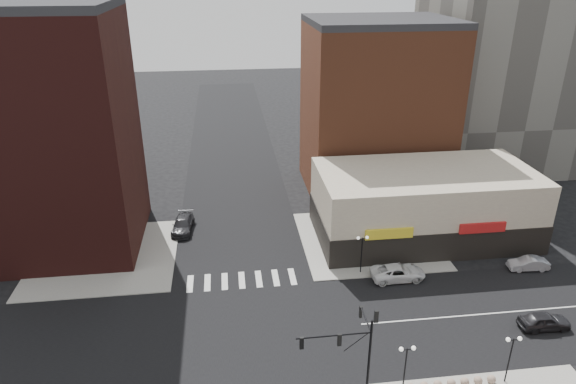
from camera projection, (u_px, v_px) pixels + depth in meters
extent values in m
plane|color=black|center=(247.00, 334.00, 43.82)|extent=(240.00, 240.00, 0.00)
cube|color=black|center=(247.00, 334.00, 43.81)|extent=(200.00, 14.00, 0.02)
cube|color=black|center=(247.00, 334.00, 43.81)|extent=(14.00, 200.00, 0.02)
cube|color=gray|center=(105.00, 257.00, 55.25)|extent=(15.00, 15.00, 0.12)
cube|color=gray|center=(367.00, 240.00, 58.60)|extent=(15.00, 15.00, 0.12)
cube|color=#381411|center=(51.00, 137.00, 53.28)|extent=(16.00, 15.00, 25.00)
cube|color=brown|center=(375.00, 111.00, 68.24)|extent=(18.00, 15.00, 22.00)
cube|color=#C1B69A|center=(424.00, 204.00, 58.19)|extent=(24.00, 12.00, 8.00)
cube|color=black|center=(422.00, 222.00, 59.13)|extent=(24.20, 12.20, 3.40)
cylinder|color=black|center=(369.00, 361.00, 35.91)|extent=(0.18, 0.18, 7.00)
cylinder|color=black|center=(334.00, 336.00, 34.59)|extent=(5.20, 0.11, 0.11)
cylinder|color=black|center=(356.00, 342.00, 35.06)|extent=(1.72, 0.06, 1.46)
cylinder|color=black|center=(366.00, 319.00, 36.25)|extent=(0.11, 3.00, 0.11)
cube|color=black|center=(302.00, 343.00, 34.50)|extent=(0.28, 0.18, 0.95)
sphere|color=red|center=(302.00, 340.00, 34.38)|extent=(0.16, 0.16, 0.16)
cube|color=black|center=(339.00, 340.00, 34.80)|extent=(0.28, 0.18, 0.95)
sphere|color=red|center=(340.00, 336.00, 34.68)|extent=(0.16, 0.16, 0.16)
cube|color=black|center=(361.00, 312.00, 37.59)|extent=(0.18, 0.28, 0.95)
sphere|color=red|center=(361.00, 309.00, 37.47)|extent=(0.16, 0.16, 0.16)
cube|color=black|center=(376.00, 317.00, 34.39)|extent=(0.28, 0.18, 0.95)
sphere|color=red|center=(377.00, 313.00, 34.27)|extent=(0.16, 0.16, 0.16)
cylinder|color=black|center=(405.00, 370.00, 36.98)|extent=(0.11, 0.11, 4.00)
cylinder|color=black|center=(407.00, 350.00, 36.20)|extent=(0.90, 0.06, 0.06)
sphere|color=white|center=(401.00, 349.00, 36.11)|extent=(0.32, 0.32, 0.32)
sphere|color=white|center=(414.00, 348.00, 36.21)|extent=(0.32, 0.32, 0.32)
cylinder|color=black|center=(509.00, 360.00, 37.90)|extent=(0.11, 0.11, 4.00)
cylinder|color=black|center=(514.00, 340.00, 37.12)|extent=(0.90, 0.06, 0.06)
sphere|color=white|center=(508.00, 340.00, 37.03)|extent=(0.32, 0.32, 0.32)
sphere|color=white|center=(520.00, 338.00, 37.14)|extent=(0.32, 0.32, 0.32)
cylinder|color=black|center=(361.00, 255.00, 51.58)|extent=(0.11, 0.11, 4.00)
cylinder|color=black|center=(363.00, 239.00, 50.81)|extent=(0.90, 0.06, 0.06)
sphere|color=white|center=(358.00, 238.00, 50.71)|extent=(0.32, 0.32, 0.32)
sphere|color=white|center=(367.00, 237.00, 50.82)|extent=(0.32, 0.32, 0.32)
sphere|color=gray|center=(438.00, 384.00, 37.97)|extent=(0.64, 0.64, 0.64)
sphere|color=gray|center=(451.00, 383.00, 38.09)|extent=(0.64, 0.64, 0.64)
sphere|color=gray|center=(465.00, 382.00, 38.22)|extent=(0.64, 0.64, 0.64)
sphere|color=gray|center=(478.00, 381.00, 38.34)|extent=(0.64, 0.64, 0.64)
sphere|color=gray|center=(491.00, 379.00, 38.46)|extent=(0.64, 0.64, 0.64)
imported|color=white|center=(398.00, 272.00, 51.17)|extent=(5.50, 2.61, 1.52)
imported|color=black|center=(544.00, 321.00, 44.24)|extent=(4.45, 1.89, 1.50)
imported|color=#9B9A9F|center=(528.00, 264.00, 52.81)|extent=(4.17, 1.74, 1.34)
imported|color=black|center=(183.00, 225.00, 60.46)|extent=(2.74, 5.65, 1.58)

